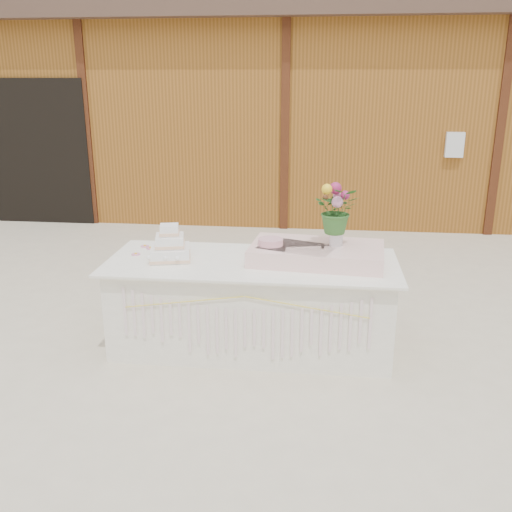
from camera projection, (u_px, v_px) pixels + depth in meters
The scene contains 9 objects.
ground at pixel (252, 345), 4.94m from camera, with size 80.00×80.00×0.00m, color beige.
barn at pixel (292, 108), 10.11m from camera, with size 12.60×4.60×3.30m.
cake_table at pixel (252, 304), 4.81m from camera, with size 2.40×1.00×0.77m.
wedding_cake at pixel (170, 248), 4.72m from camera, with size 0.39×0.39×0.30m.
pink_cake_stand at pixel (271, 248), 4.68m from camera, with size 0.26×0.26×0.19m.
satin_runner at pixel (317, 253), 4.68m from camera, with size 1.07×0.62×0.14m, color #F7D1C7.
flower_vase at pixel (336, 236), 4.64m from camera, with size 0.11×0.11×0.15m, color silver.
bouquet at pixel (338, 204), 4.56m from camera, with size 0.35×0.30×0.39m, color #2E5F26.
loose_flowers at pixel (145, 252), 4.91m from camera, with size 0.15×0.37×0.02m, color pink, non-canonical shape.
Camera 1 is at (0.55, -4.44, 2.23)m, focal length 40.00 mm.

